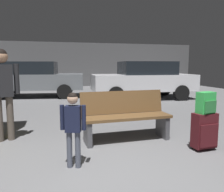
# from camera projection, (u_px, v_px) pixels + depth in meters

# --- Properties ---
(ground_plane) EXTENTS (18.00, 18.00, 0.10)m
(ground_plane) POSITION_uv_depth(u_px,v_px,m) (78.00, 116.00, 6.56)
(ground_plane) COLOR slate
(garage_back_wall) EXTENTS (18.00, 0.12, 2.80)m
(garage_back_wall) POSITION_uv_depth(u_px,v_px,m) (63.00, 65.00, 14.88)
(garage_back_wall) COLOR #565658
(garage_back_wall) RESTS_ON ground_plane
(bench) EXTENTS (1.62, 0.60, 0.89)m
(bench) POSITION_uv_depth(u_px,v_px,m) (126.00, 116.00, 4.27)
(bench) COLOR brown
(bench) RESTS_ON ground_plane
(suitcase) EXTENTS (0.40, 0.26, 0.60)m
(suitcase) POSITION_uv_depth(u_px,v_px,m) (204.00, 131.00, 3.76)
(suitcase) COLOR #471419
(suitcase) RESTS_ON ground_plane
(backpack_bright) EXTENTS (0.31, 0.24, 0.34)m
(backpack_bright) POSITION_uv_depth(u_px,v_px,m) (206.00, 103.00, 3.70)
(backpack_bright) COLOR green
(backpack_bright) RESTS_ON suitcase
(child) EXTENTS (0.33, 0.24, 1.01)m
(child) POSITION_uv_depth(u_px,v_px,m) (73.00, 122.00, 3.07)
(child) COLOR #4C5160
(child) RESTS_ON ground_plane
(adult) EXTENTS (0.55, 0.27, 1.65)m
(adult) POSITION_uv_depth(u_px,v_px,m) (3.00, 85.00, 4.14)
(adult) COLOR brown
(adult) RESTS_ON ground_plane
(parked_car_near) EXTENTS (4.18, 1.96, 1.51)m
(parked_car_near) POSITION_uv_depth(u_px,v_px,m) (144.00, 79.00, 9.52)
(parked_car_near) COLOR silver
(parked_car_near) RESTS_ON ground_plane
(parked_car_far) EXTENTS (4.29, 2.22, 1.51)m
(parked_car_far) POSITION_uv_depth(u_px,v_px,m) (34.00, 78.00, 10.05)
(parked_car_far) COLOR slate
(parked_car_far) RESTS_ON ground_plane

